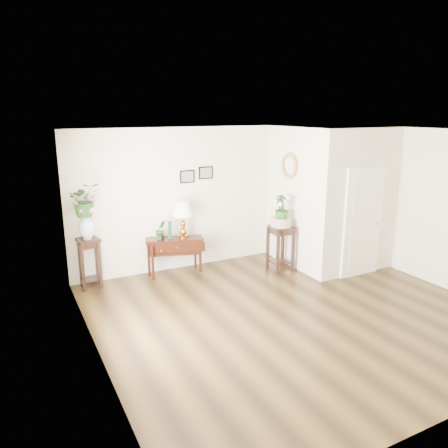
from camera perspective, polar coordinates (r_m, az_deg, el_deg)
floor at (r=7.14m, az=9.11°, el=-11.32°), size 6.00×5.50×0.02m
ceiling at (r=6.44m, az=10.13°, el=11.72°), size 6.00×5.50×0.02m
wall_back at (r=8.95m, az=-0.95°, el=3.66°), size 6.00×0.02×2.80m
wall_left at (r=5.48m, az=-16.59°, el=-4.12°), size 0.02×5.50×2.80m
wall_right at (r=8.75m, az=25.59°, el=1.96°), size 0.02×5.50×2.80m
partition at (r=9.29m, az=13.50°, el=3.67°), size 1.80×1.95×2.80m
door at (r=8.65m, az=17.64°, el=0.20°), size 0.90×0.05×2.10m
art_print_left at (r=8.59m, az=-4.82°, el=6.19°), size 0.30×0.02×0.25m
art_print_right at (r=8.74m, az=-2.39°, el=6.71°), size 0.30×0.02×0.25m
wall_ornament at (r=8.71m, az=8.46°, el=7.53°), size 0.07×0.51×0.51m
console_table at (r=8.53m, az=-6.45°, el=-4.19°), size 1.15×0.67×0.73m
table_lamp at (r=8.40m, az=-5.38°, el=0.61°), size 0.43×0.43×0.72m
green_vase at (r=8.35m, az=-7.10°, el=-0.80°), size 0.08×0.08×0.34m
potted_plant at (r=8.29m, az=-8.29°, el=-0.86°), size 0.21×0.18×0.37m
plant_stand_a at (r=8.19m, az=-17.12°, el=-4.90°), size 0.40×0.40×0.91m
porcelain_vase at (r=8.00m, az=-17.48°, el=-0.29°), size 0.26×0.26×0.45m
lily_arrangement at (r=7.89m, az=-17.75°, el=3.04°), size 0.55×0.48×0.60m
plant_stand_b at (r=8.77m, az=7.37°, el=-3.13°), size 0.47×0.47×0.90m
ceramic_bowl at (r=8.62m, az=7.48°, el=0.22°), size 0.40×0.40×0.17m
narcissus at (r=8.55m, az=7.55°, el=2.09°), size 0.32×0.32×0.50m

